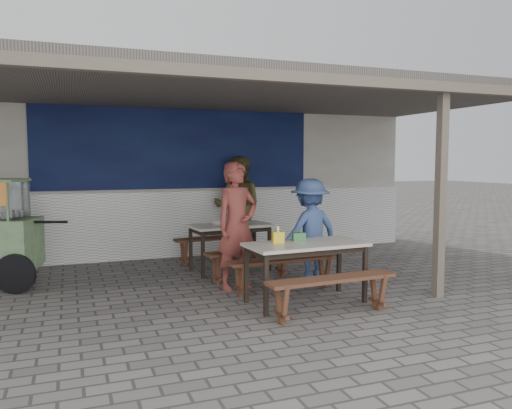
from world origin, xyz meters
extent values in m
plane|color=slate|center=(0.00, 0.00, 0.00)|extent=(60.00, 60.00, 0.00)
cube|color=beige|center=(0.00, 3.60, 1.75)|extent=(9.00, 1.20, 3.50)
cube|color=white|center=(0.00, 2.97, 0.60)|extent=(9.00, 0.10, 1.20)
cube|color=#10204C|center=(-0.20, 2.98, 2.05)|extent=(5.00, 0.03, 1.60)
cube|color=#5F5651|center=(0.00, 1.00, 2.75)|extent=(9.00, 4.20, 0.12)
cube|color=#756858|center=(0.00, -1.05, 2.65)|extent=(9.00, 0.12, 0.12)
cube|color=#756858|center=(2.35, -0.90, 1.35)|extent=(0.11, 0.11, 2.70)
cube|color=beige|center=(0.29, 1.49, 0.73)|extent=(1.32, 0.79, 0.04)
cube|color=black|center=(0.29, 1.49, 0.67)|extent=(1.21, 0.68, 0.06)
cube|color=black|center=(-0.25, 1.15, 0.35)|extent=(0.05, 0.05, 0.71)
cube|color=black|center=(0.88, 1.28, 0.35)|extent=(0.05, 0.05, 0.71)
cube|color=black|center=(-0.31, 1.69, 0.35)|extent=(0.05, 0.05, 0.71)
cube|color=black|center=(0.82, 1.82, 0.35)|extent=(0.05, 0.05, 0.71)
cube|color=brown|center=(0.37, 0.78, 0.43)|extent=(1.38, 0.43, 0.04)
cube|color=brown|center=(-0.16, 0.72, 0.21)|extent=(0.08, 0.28, 0.41)
cube|color=brown|center=(0.89, 0.84, 0.21)|extent=(0.08, 0.28, 0.41)
cube|color=brown|center=(0.21, 2.19, 0.43)|extent=(1.38, 0.43, 0.04)
cube|color=brown|center=(-0.31, 2.13, 0.21)|extent=(0.08, 0.28, 0.41)
cube|color=brown|center=(0.73, 2.25, 0.21)|extent=(0.08, 0.28, 0.41)
cube|color=beige|center=(0.61, -0.56, 0.73)|extent=(1.50, 0.78, 0.04)
cube|color=black|center=(0.61, -0.56, 0.67)|extent=(1.40, 0.67, 0.06)
cube|color=black|center=(-0.04, -0.88, 0.35)|extent=(0.05, 0.05, 0.71)
cube|color=black|center=(1.30, -0.81, 0.35)|extent=(0.05, 0.05, 0.71)
cube|color=black|center=(-0.07, -0.30, 0.35)|extent=(0.05, 0.05, 0.71)
cube|color=black|center=(1.27, -0.23, 0.35)|extent=(0.05, 0.05, 0.71)
cube|color=brown|center=(0.65, -1.16, 0.43)|extent=(1.58, 0.36, 0.04)
cube|color=brown|center=(0.01, -1.19, 0.21)|extent=(0.06, 0.28, 0.41)
cube|color=brown|center=(1.28, -1.12, 0.21)|extent=(0.06, 0.28, 0.41)
cube|color=brown|center=(0.58, 0.04, 0.43)|extent=(1.58, 0.36, 0.04)
cube|color=brown|center=(-0.05, 0.01, 0.21)|extent=(0.06, 0.28, 0.41)
cube|color=brown|center=(1.22, 0.07, 0.21)|extent=(0.06, 0.28, 0.41)
cylinder|color=black|center=(-2.79, 1.15, 0.27)|extent=(0.52, 0.23, 0.54)
cylinder|color=black|center=(-2.44, 1.42, 0.91)|extent=(0.65, 0.26, 0.04)
imported|color=brown|center=(0.04, 0.40, 0.87)|extent=(0.73, 0.58, 1.75)
imported|color=brown|center=(0.79, 2.60, 0.92)|extent=(1.10, 1.00, 1.84)
imported|color=#405A94|center=(1.16, 0.42, 0.75)|extent=(1.07, 0.75, 1.50)
cube|color=yellow|center=(0.31, -0.40, 0.82)|extent=(0.16, 0.16, 0.14)
cube|color=#387E46|center=(0.60, -0.39, 0.80)|extent=(0.18, 0.14, 0.10)
cylinder|color=silver|center=(0.45, 1.72, 0.80)|extent=(0.08, 0.08, 0.09)
imported|color=white|center=(0.08, 1.52, 0.78)|extent=(0.27, 0.27, 0.05)
camera|label=1|loc=(-2.10, -6.01, 1.75)|focal=35.00mm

